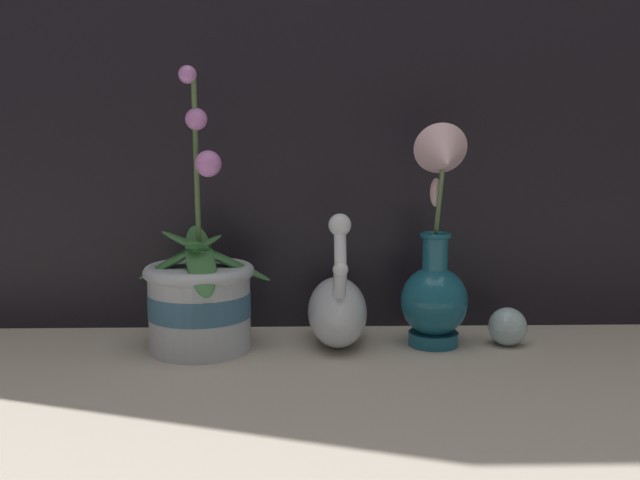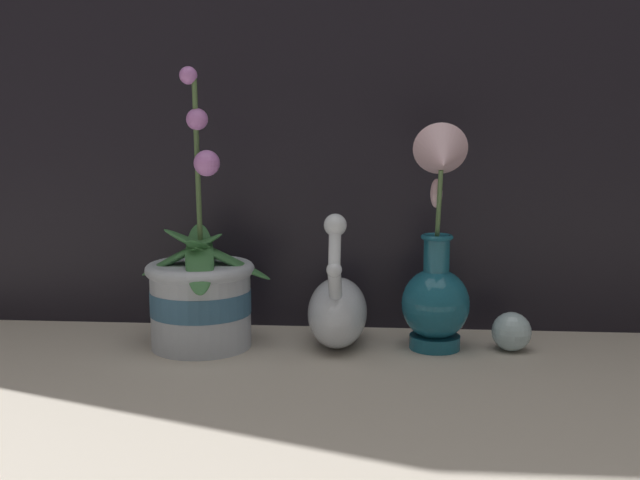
% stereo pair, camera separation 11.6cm
% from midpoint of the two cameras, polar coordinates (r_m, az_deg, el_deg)
% --- Properties ---
extents(ground_plane, '(2.80, 2.80, 0.00)m').
position_cam_midpoint_polar(ground_plane, '(1.09, 4.67, -9.81)').
color(ground_plane, '#BCB2A3').
extents(orchid_potted_plant, '(0.21, 0.21, 0.43)m').
position_cam_midpoint_polar(orchid_potted_plant, '(1.18, -6.30, -4.09)').
color(orchid_potted_plant, '#B2BCCC').
rests_on(orchid_potted_plant, ground_plane).
extents(swan_figurine, '(0.09, 0.20, 0.22)m').
position_cam_midpoint_polar(swan_figurine, '(1.19, 4.16, -5.22)').
color(swan_figurine, silver).
rests_on(swan_figurine, ground_plane).
extents(blue_vase, '(0.11, 0.15, 0.35)m').
position_cam_midpoint_polar(blue_vase, '(1.17, 11.74, -2.43)').
color(blue_vase, '#195B75').
rests_on(blue_vase, ground_plane).
extents(glass_sphere, '(0.06, 0.06, 0.06)m').
position_cam_midpoint_polar(glass_sphere, '(1.22, 17.09, -6.72)').
color(glass_sphere, silver).
rests_on(glass_sphere, ground_plane).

